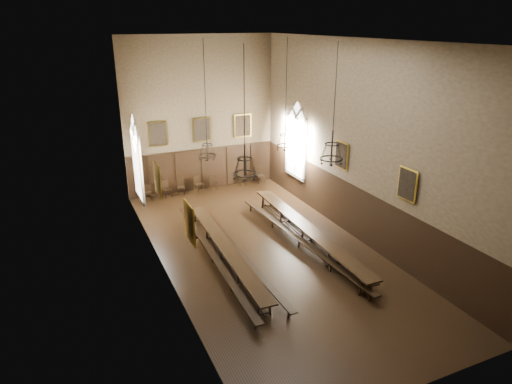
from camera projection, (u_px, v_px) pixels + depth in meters
floor at (266, 252)px, 20.34m from camera, size 9.00×18.00×0.02m
ceiling at (268, 39)px, 17.16m from camera, size 9.00×18.00×0.02m
wall_back at (201, 116)px, 26.44m from camera, size 9.00×0.02×9.00m
wall_front at (427, 248)px, 11.06m from camera, size 9.00×0.02×9.00m
wall_left at (158, 168)px, 17.02m from camera, size 0.02×18.00×9.00m
wall_right at (358, 143)px, 20.48m from camera, size 0.02×18.00×9.00m
wainscot_panelling at (267, 226)px, 19.90m from camera, size 9.00×18.00×2.50m
table_left at (226, 253)px, 19.46m from camera, size 1.05×9.47×0.74m
table_right at (307, 235)px, 21.04m from camera, size 1.00×10.24×0.80m
bench_left_outer at (212, 256)px, 19.36m from camera, size 0.69×10.64×0.48m
bench_left_inner at (238, 254)px, 19.59m from camera, size 0.42×9.92×0.45m
bench_right_inner at (299, 242)px, 20.61m from camera, size 0.95×10.42×0.47m
bench_right_outer at (315, 234)px, 21.35m from camera, size 0.88×9.82×0.44m
chair_0 at (149, 195)px, 26.14m from camera, size 0.45×0.45×0.88m
chair_1 at (167, 192)px, 26.55m from camera, size 0.57×0.57×1.03m
chair_2 at (181, 190)px, 26.98m from camera, size 0.48×0.48×0.92m
chair_3 at (199, 187)px, 27.39m from camera, size 0.51×0.51×1.01m
chair_4 at (214, 185)px, 27.74m from camera, size 0.44×0.44×0.91m
chair_6 at (242, 181)px, 28.50m from camera, size 0.49×0.49×0.95m
chair_7 at (260, 178)px, 28.90m from camera, size 0.49×0.49×1.04m
chandelier_back_left at (207, 147)px, 20.28m from camera, size 0.78×0.78×5.14m
chandelier_back_right at (285, 138)px, 21.42m from camera, size 0.81×0.81×5.02m
chandelier_front_left at (245, 166)px, 15.59m from camera, size 0.84×0.84×4.42m
chandelier_front_right at (332, 152)px, 17.44m from camera, size 0.90×0.90×4.47m
portrait_back_0 at (158, 134)px, 25.62m from camera, size 1.10×0.12×1.40m
portrait_back_1 at (202, 130)px, 26.61m from camera, size 1.10×0.12×1.40m
portrait_back_2 at (243, 126)px, 27.61m from camera, size 1.10×0.12×1.40m
portrait_left_0 at (157, 180)px, 18.21m from camera, size 0.12×1.00×1.30m
portrait_left_1 at (189, 223)px, 14.37m from camera, size 0.12×1.00×1.30m
portrait_right_0 at (342, 155)px, 21.56m from camera, size 0.12×1.00×1.30m
portrait_right_1 at (407, 184)px, 17.72m from camera, size 0.12×1.00×1.30m
window_right at (296, 140)px, 25.53m from camera, size 0.20×2.20×4.60m
window_left at (136, 158)px, 22.14m from camera, size 0.20×2.20×4.60m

